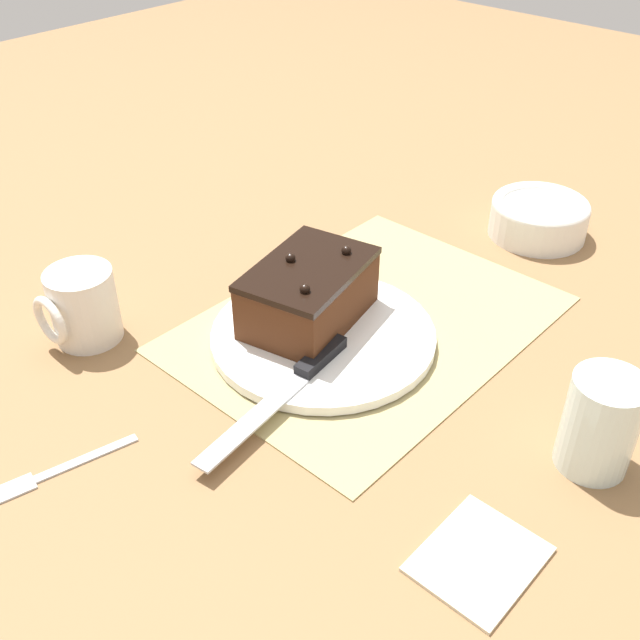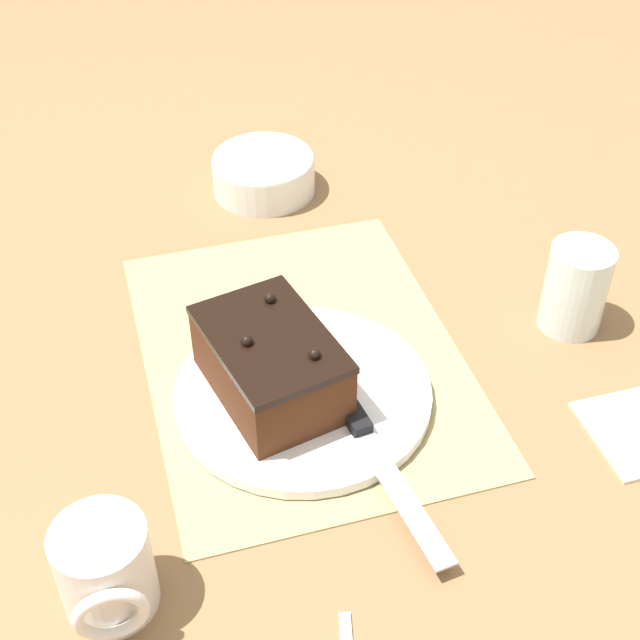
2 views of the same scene
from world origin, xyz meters
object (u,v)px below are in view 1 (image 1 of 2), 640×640
(chocolate_cake, at_px, (309,293))
(drinking_glass, at_px, (600,423))
(coffee_mug, at_px, (82,306))
(serving_knife, at_px, (300,376))
(dessert_fork, at_px, (51,472))
(small_bowl, at_px, (539,217))
(cake_plate, at_px, (323,336))

(chocolate_cake, bearing_deg, drinking_glass, 94.09)
(drinking_glass, relative_size, coffee_mug, 1.14)
(serving_knife, distance_m, coffee_mug, 0.28)
(serving_knife, xyz_separation_m, dessert_fork, (0.25, -0.09, -0.02))
(coffee_mug, xyz_separation_m, dessert_fork, (0.15, 0.16, -0.04))
(serving_knife, bearing_deg, chocolate_cake, -59.10)
(small_bowl, relative_size, dessert_fork, 0.95)
(cake_plate, relative_size, drinking_glass, 2.58)
(cake_plate, height_order, serving_knife, serving_knife)
(chocolate_cake, height_order, small_bowl, chocolate_cake)
(serving_knife, bearing_deg, coffee_mug, 14.34)
(chocolate_cake, xyz_separation_m, dessert_fork, (0.34, -0.02, -0.05))
(drinking_glass, bearing_deg, serving_knife, -67.83)
(coffee_mug, height_order, dessert_fork, coffee_mug)
(cake_plate, bearing_deg, small_bowl, 172.06)
(coffee_mug, bearing_deg, chocolate_cake, 136.00)
(chocolate_cake, distance_m, dessert_fork, 0.35)
(serving_knife, distance_m, dessert_fork, 0.27)
(cake_plate, bearing_deg, chocolate_cake, -104.28)
(cake_plate, distance_m, small_bowl, 0.41)
(serving_knife, relative_size, drinking_glass, 2.31)
(small_bowl, height_order, coffee_mug, coffee_mug)
(cake_plate, relative_size, coffee_mug, 2.94)
(chocolate_cake, relative_size, dessert_fork, 1.23)
(cake_plate, xyz_separation_m, drinking_glass, (-0.03, 0.33, 0.04))
(coffee_mug, bearing_deg, serving_knife, 111.58)
(chocolate_cake, bearing_deg, dessert_fork, -3.84)
(chocolate_cake, height_order, dessert_fork, chocolate_cake)
(serving_knife, xyz_separation_m, small_bowl, (-0.49, 0.02, 0.01))
(chocolate_cake, xyz_separation_m, small_bowl, (-0.40, 0.09, -0.02))
(small_bowl, height_order, dessert_fork, small_bowl)
(serving_knife, bearing_deg, dessert_fork, 62.28)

